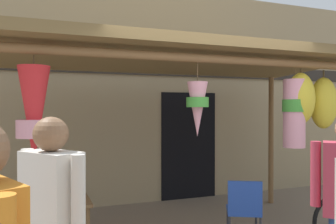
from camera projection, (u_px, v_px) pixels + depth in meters
shop_facade at (144, 95)px, 6.40m from camera, size 11.37×0.29×3.91m
market_stall_canopy at (179, 71)px, 4.54m from camera, size 5.15×2.18×2.49m
display_table at (27, 208)px, 3.75m from camera, size 1.31×0.70×0.69m
flower_heap_on_table at (31, 196)px, 3.71m from camera, size 0.62×0.44×0.15m
folding_chair at (244, 207)px, 4.21m from camera, size 0.54×0.54×0.84m
shopper_by_bananas at (51, 222)px, 2.23m from camera, size 0.41×0.50×1.65m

